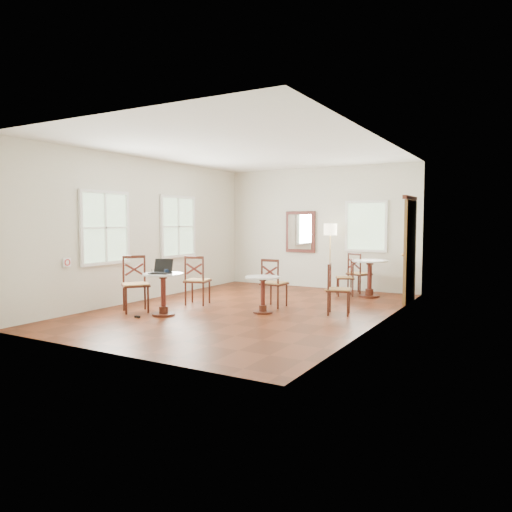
{
  "coord_description": "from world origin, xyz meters",
  "views": [
    {
      "loc": [
        4.64,
        -7.82,
        1.68
      ],
      "look_at": [
        0.0,
        0.3,
        1.0
      ],
      "focal_mm": 33.98,
      "sensor_mm": 36.0,
      "label": 1
    }
  ],
  "objects_px": {
    "chair_mid_b": "(337,289)",
    "laptop": "(162,270)",
    "chair_mid_a": "(274,283)",
    "navy_mug": "(166,271)",
    "cafe_table_mid": "(263,290)",
    "cafe_table_back": "(370,274)",
    "chair_near_a": "(197,280)",
    "cafe_table_near": "(163,289)",
    "chair_back_a": "(359,273)",
    "mouse": "(152,273)",
    "power_adapter": "(137,317)",
    "chair_near_b": "(135,284)",
    "water_glass": "(153,272)",
    "floor_lamp": "(330,234)",
    "chair_back_b": "(346,277)"
  },
  "relations": [
    {
      "from": "chair_mid_a",
      "to": "chair_mid_b",
      "type": "height_order",
      "value": "chair_mid_a"
    },
    {
      "from": "cafe_table_back",
      "to": "water_glass",
      "type": "relative_size",
      "value": 9.46
    },
    {
      "from": "chair_mid_a",
      "to": "floor_lamp",
      "type": "distance_m",
      "value": 2.82
    },
    {
      "from": "mouse",
      "to": "power_adapter",
      "type": "relative_size",
      "value": 1.2
    },
    {
      "from": "laptop",
      "to": "chair_mid_a",
      "type": "bearing_deg",
      "value": 38.56
    },
    {
      "from": "chair_mid_a",
      "to": "navy_mug",
      "type": "relative_size",
      "value": 9.67
    },
    {
      "from": "cafe_table_mid",
      "to": "power_adapter",
      "type": "relative_size",
      "value": 7.41
    },
    {
      "from": "cafe_table_mid",
      "to": "cafe_table_near",
      "type": "bearing_deg",
      "value": -142.88
    },
    {
      "from": "cafe_table_mid",
      "to": "cafe_table_back",
      "type": "relative_size",
      "value": 0.82
    },
    {
      "from": "power_adapter",
      "to": "chair_near_b",
      "type": "bearing_deg",
      "value": 135.94
    },
    {
      "from": "laptop",
      "to": "water_glass",
      "type": "height_order",
      "value": "laptop"
    },
    {
      "from": "cafe_table_back",
      "to": "mouse",
      "type": "xyz_separation_m",
      "value": [
        -2.63,
        -4.1,
        0.27
      ]
    },
    {
      "from": "cafe_table_back",
      "to": "power_adapter",
      "type": "xyz_separation_m",
      "value": [
        -2.82,
        -4.27,
        -0.49
      ]
    },
    {
      "from": "laptop",
      "to": "power_adapter",
      "type": "relative_size",
      "value": 4.5
    },
    {
      "from": "chair_near_a",
      "to": "floor_lamp",
      "type": "xyz_separation_m",
      "value": [
        1.6,
        3.19,
        0.88
      ]
    },
    {
      "from": "laptop",
      "to": "cafe_table_near",
      "type": "bearing_deg",
      "value": 33.67
    },
    {
      "from": "chair_mid_b",
      "to": "laptop",
      "type": "height_order",
      "value": "laptop"
    },
    {
      "from": "chair_near_a",
      "to": "power_adapter",
      "type": "distance_m",
      "value": 1.67
    },
    {
      "from": "chair_near_b",
      "to": "laptop",
      "type": "bearing_deg",
      "value": -54.92
    },
    {
      "from": "chair_near_b",
      "to": "cafe_table_mid",
      "type": "bearing_deg",
      "value": -24.55
    },
    {
      "from": "cafe_table_mid",
      "to": "navy_mug",
      "type": "bearing_deg",
      "value": -140.85
    },
    {
      "from": "chair_mid_b",
      "to": "floor_lamp",
      "type": "height_order",
      "value": "floor_lamp"
    },
    {
      "from": "chair_mid_b",
      "to": "chair_back_b",
      "type": "height_order",
      "value": "chair_mid_b"
    },
    {
      "from": "cafe_table_back",
      "to": "chair_mid_b",
      "type": "bearing_deg",
      "value": -87.96
    },
    {
      "from": "cafe_table_mid",
      "to": "chair_near_a",
      "type": "height_order",
      "value": "chair_near_a"
    },
    {
      "from": "chair_near_b",
      "to": "chair_mid_b",
      "type": "distance_m",
      "value": 3.71
    },
    {
      "from": "chair_near_b",
      "to": "chair_mid_a",
      "type": "bearing_deg",
      "value": -10.51
    },
    {
      "from": "navy_mug",
      "to": "floor_lamp",
      "type": "bearing_deg",
      "value": 72.94
    },
    {
      "from": "cafe_table_back",
      "to": "chair_back_b",
      "type": "xyz_separation_m",
      "value": [
        -0.52,
        -0.06,
        -0.09
      ]
    },
    {
      "from": "cafe_table_near",
      "to": "power_adapter",
      "type": "distance_m",
      "value": 0.65
    },
    {
      "from": "cafe_table_near",
      "to": "chair_back_a",
      "type": "relative_size",
      "value": 0.79
    },
    {
      "from": "cafe_table_near",
      "to": "floor_lamp",
      "type": "xyz_separation_m",
      "value": [
        1.44,
        4.4,
        0.9
      ]
    },
    {
      "from": "chair_mid_b",
      "to": "mouse",
      "type": "height_order",
      "value": "chair_mid_b"
    },
    {
      "from": "chair_mid_a",
      "to": "navy_mug",
      "type": "xyz_separation_m",
      "value": [
        -1.22,
        -1.74,
        0.32
      ]
    },
    {
      "from": "floor_lamp",
      "to": "power_adapter",
      "type": "relative_size",
      "value": 17.8
    },
    {
      "from": "chair_mid_a",
      "to": "power_adapter",
      "type": "xyz_separation_m",
      "value": [
        -1.56,
        -2.12,
        -0.45
      ]
    },
    {
      "from": "chair_back_a",
      "to": "navy_mug",
      "type": "relative_size",
      "value": 9.72
    },
    {
      "from": "chair_mid_a",
      "to": "chair_back_b",
      "type": "xyz_separation_m",
      "value": [
        0.74,
        2.09,
        -0.06
      ]
    },
    {
      "from": "chair_mid_a",
      "to": "laptop",
      "type": "distance_m",
      "value": 2.21
    },
    {
      "from": "chair_back_a",
      "to": "mouse",
      "type": "height_order",
      "value": "chair_back_a"
    },
    {
      "from": "navy_mug",
      "to": "cafe_table_near",
      "type": "bearing_deg",
      "value": 171.89
    },
    {
      "from": "navy_mug",
      "to": "chair_back_b",
      "type": "bearing_deg",
      "value": 62.84
    },
    {
      "from": "chair_near_b",
      "to": "navy_mug",
      "type": "relative_size",
      "value": 10.56
    },
    {
      "from": "floor_lamp",
      "to": "chair_near_a",
      "type": "bearing_deg",
      "value": -116.62
    },
    {
      "from": "chair_mid_a",
      "to": "mouse",
      "type": "height_order",
      "value": "chair_mid_a"
    },
    {
      "from": "cafe_table_mid",
      "to": "floor_lamp",
      "type": "distance_m",
      "value": 3.45
    },
    {
      "from": "cafe_table_near",
      "to": "navy_mug",
      "type": "relative_size",
      "value": 7.7
    },
    {
      "from": "chair_near_a",
      "to": "chair_back_a",
      "type": "bearing_deg",
      "value": -144.6
    },
    {
      "from": "floor_lamp",
      "to": "cafe_table_mid",
      "type": "bearing_deg",
      "value": -90.28
    },
    {
      "from": "cafe_table_near",
      "to": "water_glass",
      "type": "distance_m",
      "value": 0.39
    }
  ]
}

